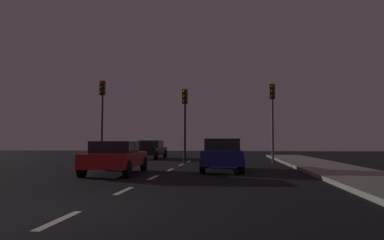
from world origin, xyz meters
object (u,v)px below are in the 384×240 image
(car_adjacent_lane, at_px, (116,157))
(street_lamp_right, at_px, (378,51))
(car_oncoming_far, at_px, (150,149))
(traffic_signal_center, at_px, (185,111))
(traffic_signal_right, at_px, (272,108))
(traffic_signal_left, at_px, (102,105))
(car_stopped_ahead, at_px, (222,154))

(car_adjacent_lane, distance_m, street_lamp_right, 10.42)
(car_adjacent_lane, relative_size, car_oncoming_far, 1.02)
(traffic_signal_center, relative_size, traffic_signal_right, 0.95)
(traffic_signal_center, height_order, street_lamp_right, street_lamp_right)
(traffic_signal_left, height_order, traffic_signal_right, traffic_signal_left)
(traffic_signal_center, relative_size, car_stopped_ahead, 1.00)
(car_stopped_ahead, distance_m, car_adjacent_lane, 4.88)
(car_oncoming_far, bearing_deg, traffic_signal_right, -35.54)
(traffic_signal_left, xyz_separation_m, traffic_signal_right, (10.56, -0.00, -0.25))
(traffic_signal_center, bearing_deg, car_adjacent_lane, -104.33)
(traffic_signal_right, xyz_separation_m, street_lamp_right, (2.12, -10.59, 0.79))
(traffic_signal_right, bearing_deg, car_stopped_ahead, -118.36)
(traffic_signal_right, relative_size, car_stopped_ahead, 1.05)
(traffic_signal_right, relative_size, car_oncoming_far, 1.06)
(traffic_signal_center, xyz_separation_m, street_lamp_right, (7.42, -10.59, 0.95))
(traffic_signal_right, height_order, car_oncoming_far, traffic_signal_right)
(car_adjacent_lane, height_order, car_oncoming_far, car_oncoming_far)
(traffic_signal_left, distance_m, car_oncoming_far, 7.15)
(street_lamp_right, bearing_deg, traffic_signal_left, 140.13)
(car_adjacent_lane, xyz_separation_m, car_oncoming_far, (-1.61, 13.83, 0.03))
(car_oncoming_far, bearing_deg, street_lamp_right, -57.05)
(traffic_signal_left, relative_size, traffic_signal_center, 1.14)
(traffic_signal_right, height_order, car_stopped_ahead, traffic_signal_right)
(traffic_signal_center, xyz_separation_m, car_stopped_ahead, (2.43, -5.31, -2.46))
(traffic_signal_left, height_order, traffic_signal_center, traffic_signal_left)
(traffic_signal_left, height_order, car_stopped_ahead, traffic_signal_left)
(street_lamp_right, bearing_deg, traffic_signal_right, 101.33)
(traffic_signal_left, xyz_separation_m, car_stopped_ahead, (7.69, -5.32, -2.86))
(car_adjacent_lane, xyz_separation_m, street_lamp_right, (9.34, -3.07, 3.45))
(traffic_signal_left, bearing_deg, traffic_signal_center, -0.01)
(traffic_signal_center, distance_m, car_oncoming_far, 7.65)
(traffic_signal_center, distance_m, car_stopped_ahead, 6.34)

